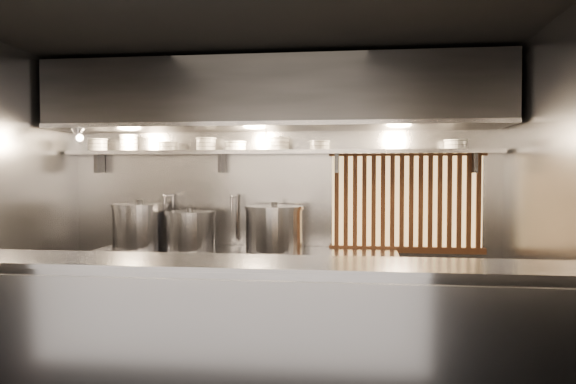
% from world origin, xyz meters
% --- Properties ---
extents(floor, '(4.50, 4.50, 0.00)m').
position_xyz_m(floor, '(0.00, 0.00, 0.00)').
color(floor, black).
rests_on(floor, ground).
extents(ceiling, '(4.50, 4.50, 0.00)m').
position_xyz_m(ceiling, '(0.00, 0.00, 2.80)').
color(ceiling, black).
rests_on(ceiling, wall_back).
extents(wall_back, '(4.50, 0.00, 4.50)m').
position_xyz_m(wall_back, '(0.00, 1.50, 1.40)').
color(wall_back, gray).
rests_on(wall_back, floor).
extents(wall_right, '(0.00, 3.00, 3.00)m').
position_xyz_m(wall_right, '(2.25, 0.00, 1.40)').
color(wall_right, gray).
rests_on(wall_right, floor).
extents(serving_counter, '(4.50, 0.56, 1.13)m').
position_xyz_m(serving_counter, '(0.00, -0.96, 0.57)').
color(serving_counter, '#97979C').
rests_on(serving_counter, floor).
extents(cooking_bench, '(3.00, 0.70, 0.90)m').
position_xyz_m(cooking_bench, '(-0.30, 1.13, 0.45)').
color(cooking_bench, '#97979C').
rests_on(cooking_bench, floor).
extents(bowl_shelf, '(4.40, 0.34, 0.04)m').
position_xyz_m(bowl_shelf, '(0.00, 1.32, 1.88)').
color(bowl_shelf, '#97979C').
rests_on(bowl_shelf, wall_back).
extents(exhaust_hood, '(4.40, 0.81, 0.65)m').
position_xyz_m(exhaust_hood, '(0.00, 1.10, 2.42)').
color(exhaust_hood, '#2D2D30').
rests_on(exhaust_hood, ceiling).
extents(wood_screen, '(1.56, 0.09, 1.04)m').
position_xyz_m(wood_screen, '(1.30, 1.45, 1.38)').
color(wood_screen, '#FFC872').
rests_on(wood_screen, wall_back).
extents(faucet_left, '(0.04, 0.30, 0.50)m').
position_xyz_m(faucet_left, '(-1.15, 1.37, 1.31)').
color(faucet_left, silver).
rests_on(faucet_left, wall_back).
extents(faucet_right, '(0.04, 0.30, 0.50)m').
position_xyz_m(faucet_right, '(-0.45, 1.37, 1.31)').
color(faucet_right, silver).
rests_on(faucet_right, wall_back).
extents(heat_lamp, '(0.25, 0.35, 0.20)m').
position_xyz_m(heat_lamp, '(-1.90, 0.85, 2.07)').
color(heat_lamp, '#97979C').
rests_on(heat_lamp, exhaust_hood).
extents(pendant_bulb, '(0.09, 0.09, 0.19)m').
position_xyz_m(pendant_bulb, '(-0.10, 1.20, 1.96)').
color(pendant_bulb, '#2D2D30').
rests_on(pendant_bulb, exhaust_hood).
extents(stock_pot_left, '(0.61, 0.61, 0.43)m').
position_xyz_m(stock_pot_left, '(-0.85, 1.08, 1.09)').
color(stock_pot_left, '#97979C').
rests_on(stock_pot_left, cooking_bench).
extents(stock_pot_mid, '(0.62, 0.62, 0.49)m').
position_xyz_m(stock_pot_mid, '(-1.40, 1.15, 1.13)').
color(stock_pot_mid, '#97979C').
rests_on(stock_pot_mid, cooking_bench).
extents(stock_pot_right, '(0.63, 0.63, 0.48)m').
position_xyz_m(stock_pot_right, '(-0.00, 1.12, 1.12)').
color(stock_pot_right, '#97979C').
rests_on(stock_pot_right, cooking_bench).
extents(bowl_stack_0, '(0.21, 0.21, 0.13)m').
position_xyz_m(bowl_stack_0, '(-1.93, 1.32, 1.97)').
color(bowl_stack_0, white).
rests_on(bowl_stack_0, bowl_shelf).
extents(bowl_stack_1, '(0.20, 0.20, 0.17)m').
position_xyz_m(bowl_stack_1, '(-1.58, 1.32, 1.99)').
color(bowl_stack_1, white).
rests_on(bowl_stack_1, bowl_shelf).
extents(bowl_stack_2, '(0.21, 0.21, 0.09)m').
position_xyz_m(bowl_stack_2, '(-1.15, 1.32, 1.95)').
color(bowl_stack_2, white).
rests_on(bowl_stack_2, bowl_shelf).
extents(bowl_stack_3, '(0.22, 0.22, 0.13)m').
position_xyz_m(bowl_stack_3, '(-0.75, 1.32, 1.97)').
color(bowl_stack_3, white).
rests_on(bowl_stack_3, bowl_shelf).
extents(bowl_stack_4, '(0.23, 0.23, 0.09)m').
position_xyz_m(bowl_stack_4, '(-0.43, 1.32, 1.95)').
color(bowl_stack_4, white).
rests_on(bowl_stack_4, bowl_shelf).
extents(bowl_stack_5, '(0.24, 0.24, 0.13)m').
position_xyz_m(bowl_stack_5, '(0.01, 1.32, 1.97)').
color(bowl_stack_5, white).
rests_on(bowl_stack_5, bowl_shelf).
extents(bowl_stack_6, '(0.21, 0.21, 0.09)m').
position_xyz_m(bowl_stack_6, '(0.43, 1.32, 1.95)').
color(bowl_stack_6, white).
rests_on(bowl_stack_6, bowl_shelf).
extents(bowl_stack_7, '(0.23, 0.23, 0.09)m').
position_xyz_m(bowl_stack_7, '(1.76, 1.32, 1.95)').
color(bowl_stack_7, white).
rests_on(bowl_stack_7, bowl_shelf).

